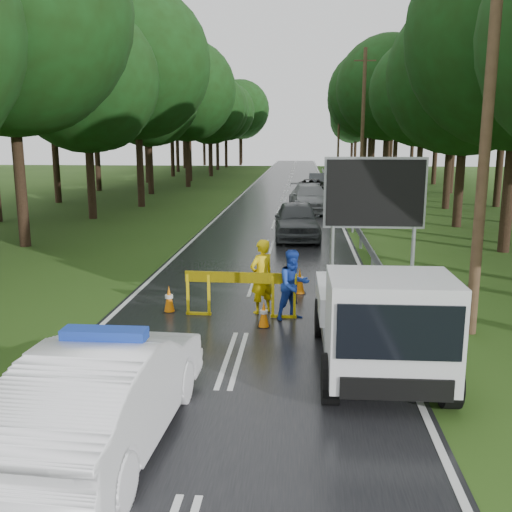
# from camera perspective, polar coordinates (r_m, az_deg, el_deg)

# --- Properties ---
(ground) EXTENTS (160.00, 160.00, 0.00)m
(ground) POSITION_cam_1_polar(r_m,az_deg,el_deg) (11.64, -2.29, -10.27)
(ground) COLOR #224112
(ground) RESTS_ON ground
(road) EXTENTS (7.00, 140.00, 0.02)m
(road) POSITION_cam_1_polar(r_m,az_deg,el_deg) (40.96, 2.78, 5.65)
(road) COLOR black
(road) RESTS_ON ground
(guardrail) EXTENTS (0.12, 60.06, 0.70)m
(guardrail) POSITION_cam_1_polar(r_m,az_deg,el_deg) (40.63, 8.02, 6.26)
(guardrail) COLOR gray
(guardrail) RESTS_ON ground
(utility_pole_near) EXTENTS (1.40, 0.24, 10.00)m
(utility_pole_near) POSITION_cam_1_polar(r_m,az_deg,el_deg) (13.30, 22.24, 13.93)
(utility_pole_near) COLOR #432F1F
(utility_pole_near) RESTS_ON ground
(utility_pole_mid) EXTENTS (1.40, 0.24, 10.00)m
(utility_pole_mid) POSITION_cam_1_polar(r_m,az_deg,el_deg) (38.91, 10.62, 12.60)
(utility_pole_mid) COLOR #432F1F
(utility_pole_mid) RESTS_ON ground
(utility_pole_far) EXTENTS (1.40, 0.24, 10.00)m
(utility_pole_far) POSITION_cam_1_polar(r_m,az_deg,el_deg) (64.83, 8.27, 12.26)
(utility_pole_far) COLOR #432F1F
(utility_pole_far) RESTS_ON ground
(police_sedan) EXTENTS (1.92, 4.89, 1.75)m
(police_sedan) POSITION_cam_1_polar(r_m,az_deg,el_deg) (8.65, -14.60, -13.01)
(police_sedan) COLOR white
(police_sedan) RESTS_ON ground
(work_truck) EXTENTS (2.29, 4.98, 3.94)m
(work_truck) POSITION_cam_1_polar(r_m,az_deg,el_deg) (10.95, 12.21, -6.04)
(work_truck) COLOR gray
(work_truck) RESTS_ON ground
(barrier) EXTENTS (2.76, 0.15, 1.14)m
(barrier) POSITION_cam_1_polar(r_m,az_deg,el_deg) (13.98, -1.55, -2.75)
(barrier) COLOR yellow
(barrier) RESTS_ON ground
(officer) EXTENTS (0.82, 0.80, 1.90)m
(officer) POSITION_cam_1_polar(r_m,az_deg,el_deg) (14.28, 0.57, -2.08)
(officer) COLOR yellow
(officer) RESTS_ON ground
(civilian) EXTENTS (1.06, 1.00, 1.74)m
(civilian) POSITION_cam_1_polar(r_m,az_deg,el_deg) (13.82, 3.77, -2.92)
(civilian) COLOR #1B3EB3
(civilian) RESTS_ON ground
(queue_car_first) EXTENTS (2.18, 4.89, 1.63)m
(queue_car_first) POSITION_cam_1_polar(r_m,az_deg,el_deg) (25.13, 4.10, 3.62)
(queue_car_first) COLOR #3C4043
(queue_car_first) RESTS_ON ground
(queue_car_second) EXTENTS (2.81, 5.64, 1.57)m
(queue_car_second) POSITION_cam_1_polar(r_m,az_deg,el_deg) (34.53, 5.41, 5.76)
(queue_car_second) COLOR gray
(queue_car_second) RESTS_ON ground
(queue_car_third) EXTENTS (2.14, 4.61, 1.28)m
(queue_car_third) POSITION_cam_1_polar(r_m,az_deg,el_deg) (43.80, 5.56, 6.83)
(queue_car_third) COLOR black
(queue_car_third) RESTS_ON ground
(queue_car_fourth) EXTENTS (1.51, 4.13, 1.35)m
(queue_car_fourth) POSITION_cam_1_polar(r_m,az_deg,el_deg) (49.79, 6.15, 7.45)
(queue_car_fourth) COLOR #45484D
(queue_car_fourth) RESTS_ON ground
(cone_near_left) EXTENTS (0.31, 0.31, 0.66)m
(cone_near_left) POSITION_cam_1_polar(r_m,az_deg,el_deg) (10.58, -17.32, -11.26)
(cone_near_left) COLOR black
(cone_near_left) RESTS_ON ground
(cone_center) EXTENTS (0.30, 0.30, 0.64)m
(cone_center) POSITION_cam_1_polar(r_m,az_deg,el_deg) (13.37, 0.78, -5.89)
(cone_center) COLOR black
(cone_center) RESTS_ON ground
(cone_far) EXTENTS (0.35, 0.35, 0.75)m
(cone_far) POSITION_cam_1_polar(r_m,az_deg,el_deg) (16.20, 4.38, -2.57)
(cone_far) COLOR black
(cone_far) RESTS_ON ground
(cone_left_mid) EXTENTS (0.33, 0.33, 0.69)m
(cone_left_mid) POSITION_cam_1_polar(r_m,az_deg,el_deg) (14.67, -8.68, -4.32)
(cone_left_mid) COLOR black
(cone_left_mid) RESTS_ON ground
(cone_right) EXTENTS (0.38, 0.38, 0.80)m
(cone_right) POSITION_cam_1_polar(r_m,az_deg,el_deg) (15.71, 10.08, -3.09)
(cone_right) COLOR black
(cone_right) RESTS_ON ground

